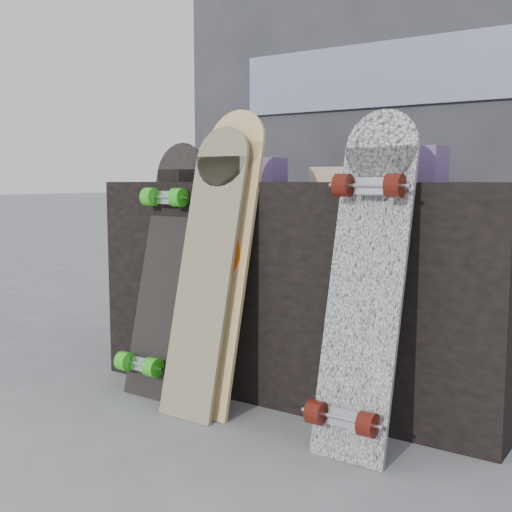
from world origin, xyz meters
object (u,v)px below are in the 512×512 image
Objects in this scene: longboard_celtic at (207,260)px; skateboard_dark at (163,264)px; longboard_geisha at (221,251)px; vendor_table at (311,286)px; longboard_cascadia at (365,277)px.

longboard_celtic is 1.05× the size of skateboard_dark.
longboard_celtic is (-0.02, -0.05, -0.03)m from longboard_geisha.
vendor_table is 1.51× the size of longboard_geisha.
vendor_table is 0.57m from skateboard_dark.
longboard_cascadia is (0.60, -0.01, -0.00)m from longboard_celtic.
longboard_cascadia is (0.58, -0.07, -0.03)m from longboard_geisha.
longboard_geisha is (-0.16, -0.36, 0.16)m from vendor_table.
longboard_geisha is 1.06× the size of longboard_celtic.
skateboard_dark is at bearing -141.77° from vendor_table.
longboard_cascadia is at bearing -45.26° from vendor_table.
longboard_geisha is 0.29m from skateboard_dark.
longboard_cascadia is 0.87m from skateboard_dark.
skateboard_dark is (-0.45, -0.35, 0.09)m from vendor_table.
skateboard_dark is (-0.29, 0.01, -0.07)m from longboard_geisha.
vendor_table is at bearing 66.15° from longboard_geisha.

